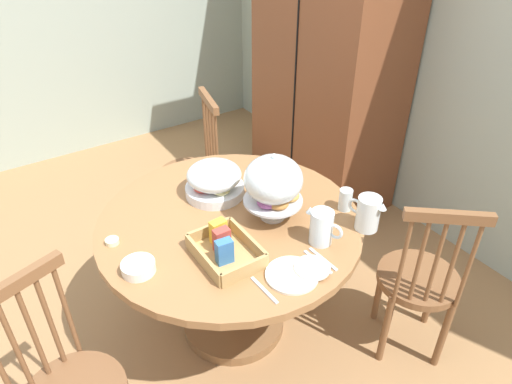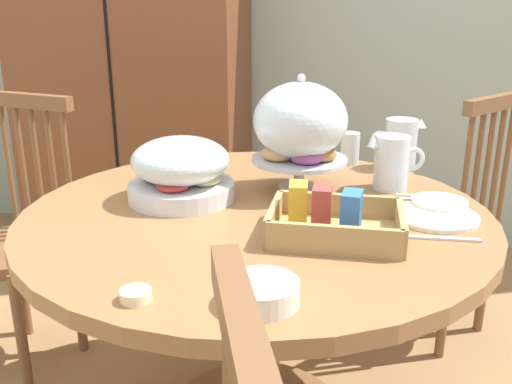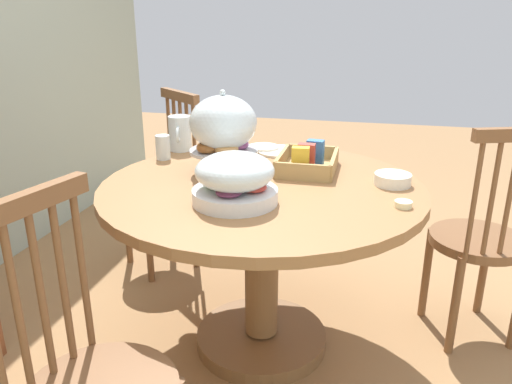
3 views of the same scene
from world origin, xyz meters
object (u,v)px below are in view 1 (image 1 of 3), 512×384
(pastry_stand_with_dome, at_px, (273,182))
(drinking_glass, at_px, (345,200))
(butter_dish, at_px, (112,241))
(dining_table, at_px, (231,251))
(milk_pitcher, at_px, (321,229))
(orange_juice_pitcher, at_px, (368,215))
(cereal_basket, at_px, (225,248))
(cereal_bowl, at_px, (138,267))
(wooden_armoire, at_px, (327,67))
(china_plate_large, at_px, (292,275))
(china_plate_small, at_px, (312,268))
(fruit_platter_covered, at_px, (214,180))
(windsor_chair_facing_door, at_px, (419,282))
(windsor_chair_near_window, at_px, (193,173))

(pastry_stand_with_dome, height_order, drinking_glass, pastry_stand_with_dome)
(drinking_glass, distance_m, butter_dish, 1.10)
(dining_table, xyz_separation_m, milk_pitcher, (0.36, 0.25, 0.27))
(dining_table, bearing_deg, orange_juice_pitcher, 50.85)
(cereal_basket, xyz_separation_m, cereal_bowl, (-0.11, -0.35, -0.02))
(wooden_armoire, distance_m, milk_pitcher, 1.64)
(china_plate_large, xyz_separation_m, china_plate_small, (0.02, 0.09, 0.01))
(china_plate_large, bearing_deg, drinking_glass, 115.21)
(fruit_platter_covered, height_order, drinking_glass, fruit_platter_covered)
(windsor_chair_facing_door, distance_m, butter_dish, 1.47)
(china_plate_small, distance_m, butter_dish, 0.89)
(wooden_armoire, height_order, milk_pitcher, wooden_armoire)
(pastry_stand_with_dome, bearing_deg, wooden_armoire, 130.29)
(cereal_bowl, xyz_separation_m, drinking_glass, (0.13, 1.01, 0.03))
(dining_table, relative_size, fruit_platter_covered, 4.20)
(milk_pitcher, relative_size, butter_dish, 3.02)
(drinking_glass, relative_size, butter_dish, 1.83)
(fruit_platter_covered, xyz_separation_m, drinking_glass, (0.46, 0.47, -0.03))
(windsor_chair_near_window, relative_size, drinking_glass, 8.86)
(dining_table, distance_m, windsor_chair_near_window, 0.93)
(china_plate_large, bearing_deg, cereal_basket, -147.52)
(pastry_stand_with_dome, relative_size, butter_dish, 5.73)
(orange_juice_pitcher, bearing_deg, butter_dish, -117.69)
(orange_juice_pitcher, bearing_deg, milk_pitcher, -99.06)
(fruit_platter_covered, height_order, china_plate_large, fruit_platter_covered)
(dining_table, height_order, pastry_stand_with_dome, pastry_stand_with_dome)
(fruit_platter_covered, xyz_separation_m, china_plate_small, (0.71, 0.06, -0.07))
(pastry_stand_with_dome, height_order, cereal_bowl, pastry_stand_with_dome)
(orange_juice_pitcher, distance_m, cereal_basket, 0.67)
(fruit_platter_covered, bearing_deg, cereal_basket, -24.06)
(dining_table, height_order, fruit_platter_covered, fruit_platter_covered)
(cereal_basket, distance_m, drinking_glass, 0.66)
(dining_table, height_order, cereal_bowl, cereal_bowl)
(dining_table, distance_m, china_plate_large, 0.51)
(cereal_bowl, bearing_deg, china_plate_large, 54.27)
(pastry_stand_with_dome, height_order, fruit_platter_covered, pastry_stand_with_dome)
(china_plate_large, bearing_deg, milk_pitcher, 114.00)
(orange_juice_pitcher, xyz_separation_m, butter_dish, (-0.54, -1.02, -0.06))
(cereal_bowl, bearing_deg, china_plate_small, 57.02)
(windsor_chair_facing_door, height_order, orange_juice_pitcher, windsor_chair_facing_door)
(pastry_stand_with_dome, height_order, milk_pitcher, pastry_stand_with_dome)
(orange_juice_pitcher, height_order, china_plate_small, orange_juice_pitcher)
(dining_table, bearing_deg, china_plate_small, 12.10)
(windsor_chair_near_window, height_order, pastry_stand_with_dome, pastry_stand_with_dome)
(dining_table, bearing_deg, china_plate_large, 2.14)
(orange_juice_pitcher, distance_m, milk_pitcher, 0.24)
(cereal_bowl, bearing_deg, butter_dish, -172.22)
(orange_juice_pitcher, xyz_separation_m, cereal_bowl, (-0.30, -0.99, -0.05))
(windsor_chair_near_window, bearing_deg, milk_pitcher, 0.77)
(windsor_chair_facing_door, xyz_separation_m, butter_dish, (-0.74, -1.23, 0.30))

